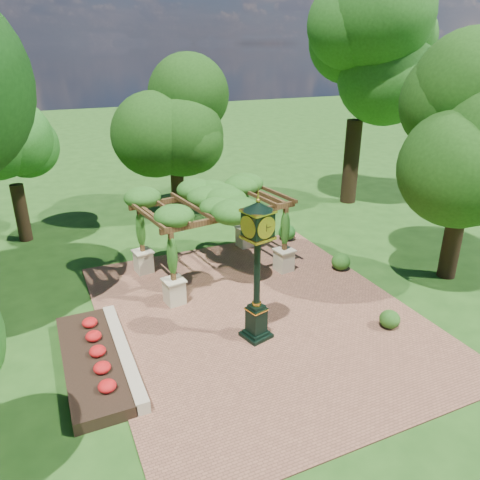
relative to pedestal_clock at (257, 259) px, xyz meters
name	(u,v)px	position (x,y,z in m)	size (l,w,h in m)	color
ground	(272,331)	(0.62, 0.11, -2.70)	(120.00, 120.00, 0.00)	#1E4714
brick_plaza	(258,315)	(0.62, 1.11, -2.68)	(10.00, 12.00, 0.04)	brown
border_wall	(124,353)	(-3.98, 0.61, -2.50)	(0.35, 5.00, 0.40)	#C6B793
flower_bed	(92,362)	(-4.88, 0.61, -2.52)	(1.50, 5.00, 0.36)	red
pedestal_clock	(257,259)	(0.00, 0.00, 0.00)	(1.08, 1.08, 4.51)	black
pergola	(213,204)	(0.46, 4.80, 0.18)	(6.00, 4.24, 3.50)	beige
sundial	(179,222)	(0.56, 9.81, -2.32)	(0.62, 0.62, 0.87)	gray
shrub_front	(390,319)	(4.13, -1.28, -2.36)	(0.65, 0.65, 0.59)	#225016
shrub_mid	(341,262)	(5.18, 2.86, -2.32)	(0.75, 0.75, 0.68)	#245618
shrub_back	(287,232)	(4.73, 6.46, -2.30)	(0.80, 0.80, 0.72)	#22661D
tree_west_far	(7,139)	(-6.36, 11.51, 2.01)	(3.43, 3.43, 6.88)	#2F2012
tree_north	(174,119)	(1.27, 12.15, 2.30)	(3.87, 3.87, 7.30)	black
tree_east_far	(362,49)	(10.84, 10.11, 5.53)	(4.88, 4.88, 12.03)	black
tree_east_near	(474,128)	(8.69, 0.72, 3.08)	(3.88, 3.88, 8.45)	#322014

